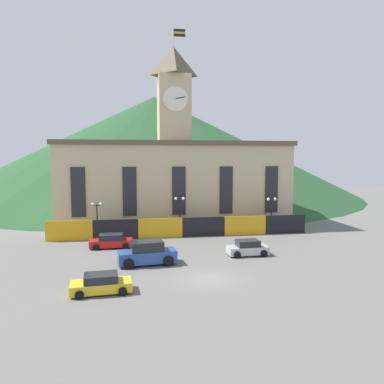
{
  "coord_description": "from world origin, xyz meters",
  "views": [
    {
      "loc": [
        -5.95,
        -28.07,
        9.48
      ],
      "look_at": [
        0.0,
        8.32,
        6.06
      ],
      "focal_mm": 35.0,
      "sensor_mm": 36.0,
      "label": 1
    }
  ],
  "objects_px": {
    "street_lamp_center": "(180,207)",
    "car_silver_hatch": "(248,248)",
    "car_yellow_coupe": "(101,284)",
    "street_lamp_right": "(97,212)",
    "street_lamp_far_left": "(272,207)",
    "car_blue_van": "(147,254)",
    "car_red_sedan": "(111,241)"
  },
  "relations": [
    {
      "from": "street_lamp_center",
      "to": "street_lamp_far_left",
      "type": "relative_size",
      "value": 1.07
    },
    {
      "from": "car_blue_van",
      "to": "car_silver_hatch",
      "type": "bearing_deg",
      "value": 2.77
    },
    {
      "from": "street_lamp_center",
      "to": "car_silver_hatch",
      "type": "bearing_deg",
      "value": -62.26
    },
    {
      "from": "street_lamp_far_left",
      "to": "car_red_sedan",
      "type": "xyz_separation_m",
      "value": [
        -19.59,
        -4.87,
        -2.59
      ]
    },
    {
      "from": "street_lamp_right",
      "to": "car_yellow_coupe",
      "type": "relative_size",
      "value": 0.98
    },
    {
      "from": "street_lamp_far_left",
      "to": "car_blue_van",
      "type": "height_order",
      "value": "street_lamp_far_left"
    },
    {
      "from": "street_lamp_center",
      "to": "car_red_sedan",
      "type": "distance_m",
      "value": 9.7
    },
    {
      "from": "street_lamp_right",
      "to": "car_silver_hatch",
      "type": "xyz_separation_m",
      "value": [
        15.08,
        -10.16,
        -2.46
      ]
    },
    {
      "from": "car_silver_hatch",
      "to": "street_lamp_right",
      "type": "bearing_deg",
      "value": 144.62
    },
    {
      "from": "car_blue_van",
      "to": "car_red_sedan",
      "type": "xyz_separation_m",
      "value": [
        -3.47,
        6.84,
        -0.29
      ]
    },
    {
      "from": "street_lamp_center",
      "to": "car_blue_van",
      "type": "height_order",
      "value": "street_lamp_center"
    },
    {
      "from": "street_lamp_center",
      "to": "street_lamp_far_left",
      "type": "xyz_separation_m",
      "value": [
        11.68,
        0.0,
        -0.19
      ]
    },
    {
      "from": "street_lamp_center",
      "to": "car_blue_van",
      "type": "distance_m",
      "value": 12.77
    },
    {
      "from": "street_lamp_far_left",
      "to": "car_red_sedan",
      "type": "bearing_deg",
      "value": -166.04
    },
    {
      "from": "street_lamp_far_left",
      "to": "car_yellow_coupe",
      "type": "relative_size",
      "value": 1.02
    },
    {
      "from": "car_blue_van",
      "to": "car_red_sedan",
      "type": "relative_size",
      "value": 1.19
    },
    {
      "from": "car_silver_hatch",
      "to": "car_yellow_coupe",
      "type": "bearing_deg",
      "value": -150.08
    },
    {
      "from": "car_red_sedan",
      "to": "street_lamp_center",
      "type": "bearing_deg",
      "value": -149.24
    },
    {
      "from": "street_lamp_far_left",
      "to": "car_silver_hatch",
      "type": "height_order",
      "value": "street_lamp_far_left"
    },
    {
      "from": "street_lamp_center",
      "to": "car_red_sedan",
      "type": "relative_size",
      "value": 1.06
    },
    {
      "from": "car_yellow_coupe",
      "to": "street_lamp_far_left",
      "type": "bearing_deg",
      "value": 38.39
    },
    {
      "from": "street_lamp_right",
      "to": "car_blue_van",
      "type": "bearing_deg",
      "value": -65.66
    },
    {
      "from": "street_lamp_far_left",
      "to": "car_blue_van",
      "type": "distance_m",
      "value": 20.05
    },
    {
      "from": "car_blue_van",
      "to": "car_yellow_coupe",
      "type": "relative_size",
      "value": 1.22
    },
    {
      "from": "street_lamp_center",
      "to": "car_silver_hatch",
      "type": "distance_m",
      "value": 11.8
    },
    {
      "from": "street_lamp_right",
      "to": "car_silver_hatch",
      "type": "distance_m",
      "value": 18.35
    },
    {
      "from": "street_lamp_center",
      "to": "car_yellow_coupe",
      "type": "height_order",
      "value": "street_lamp_center"
    },
    {
      "from": "street_lamp_center",
      "to": "car_yellow_coupe",
      "type": "relative_size",
      "value": 1.09
    },
    {
      "from": "street_lamp_center",
      "to": "car_red_sedan",
      "type": "xyz_separation_m",
      "value": [
        -7.92,
        -4.87,
        -2.78
      ]
    },
    {
      "from": "car_yellow_coupe",
      "to": "car_silver_hatch",
      "type": "relative_size",
      "value": 1.1
    },
    {
      "from": "street_lamp_center",
      "to": "street_lamp_right",
      "type": "bearing_deg",
      "value": 180.0
    },
    {
      "from": "car_yellow_coupe",
      "to": "car_silver_hatch",
      "type": "xyz_separation_m",
      "value": [
        13.27,
        8.08,
        0.07
      ]
    }
  ]
}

